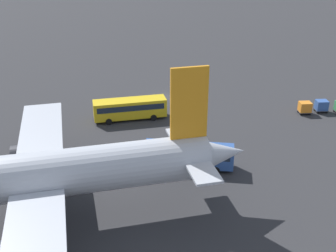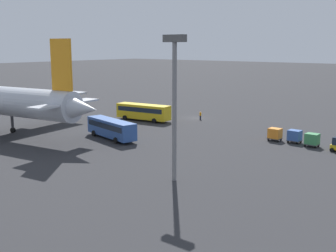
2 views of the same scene
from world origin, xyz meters
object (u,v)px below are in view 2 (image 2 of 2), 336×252
object	(u,v)px
shuttle_bus_far	(111,127)
worker_person	(200,115)
cargo_cart_orange	(275,134)
shuttle_bus_near	(143,111)
cargo_cart_green	(312,139)
cargo_cart_blue	(295,136)

from	to	relation	value
shuttle_bus_far	worker_person	xyz separation A→B (m)	(-1.09, -24.31, -1.03)
cargo_cart_orange	shuttle_bus_near	bearing A→B (deg)	-1.19
shuttle_bus_far	shuttle_bus_near	bearing A→B (deg)	-52.53
shuttle_bus_near	worker_person	distance (m)	11.89
cargo_cart_green	shuttle_bus_far	bearing A→B (deg)	28.43
shuttle_bus_near	cargo_cart_green	distance (m)	35.30
worker_person	cargo_cart_green	world-z (taller)	cargo_cart_green
worker_person	cargo_cart_orange	world-z (taller)	cargo_cart_orange
cargo_cart_blue	shuttle_bus_near	bearing A→B (deg)	-0.20
worker_person	cargo_cart_orange	xyz separation A→B (m)	(-20.64, 8.88, 0.32)
shuttle_bus_far	worker_person	bearing A→B (deg)	-79.80
shuttle_bus_near	cargo_cart_orange	size ratio (longest dim) A/B	5.79
shuttle_bus_far	worker_person	world-z (taller)	shuttle_bus_far
shuttle_bus_far	worker_person	distance (m)	24.36
shuttle_bus_near	shuttle_bus_far	xyz separation A→B (m)	(-7.38, 16.03, -0.10)
shuttle_bus_far	cargo_cart_orange	world-z (taller)	shuttle_bus_far
worker_person	cargo_cart_blue	distance (m)	25.17
cargo_cart_orange	worker_person	bearing A→B (deg)	-23.29
cargo_cart_blue	cargo_cart_orange	distance (m)	3.13
shuttle_bus_near	cargo_cart_blue	size ratio (longest dim) A/B	5.79
shuttle_bus_far	cargo_cart_green	distance (m)	31.74
cargo_cart_blue	cargo_cart_orange	bearing A→B (deg)	9.09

